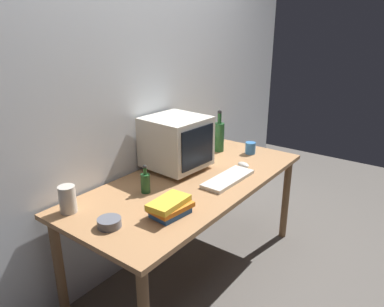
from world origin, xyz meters
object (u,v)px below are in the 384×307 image
at_px(crt_monitor, 176,143).
at_px(metal_canister, 68,199).
at_px(bottle_short, 145,182).
at_px(book_stack, 170,207).
at_px(keyboard, 228,179).
at_px(bottle_tall, 219,136).
at_px(mug, 251,148).
at_px(cd_spindle, 109,223).
at_px(computer_mouse, 243,165).

bearing_deg(crt_monitor, metal_canister, 174.79).
bearing_deg(bottle_short, book_stack, -112.43).
xyz_separation_m(keyboard, bottle_tall, (0.46, 0.37, 0.11)).
bearing_deg(book_stack, keyboard, -1.31).
bearing_deg(mug, bottle_tall, 113.56).
height_order(crt_monitor, mug, crt_monitor).
distance_m(cd_spindle, metal_canister, 0.30).
bearing_deg(crt_monitor, bottle_short, -167.53).
xyz_separation_m(bottle_tall, bottle_short, (-0.90, -0.06, -0.06)).
xyz_separation_m(computer_mouse, cd_spindle, (-1.10, 0.14, 0.00)).
height_order(computer_mouse, metal_canister, metal_canister).
xyz_separation_m(computer_mouse, metal_canister, (-1.13, 0.44, 0.06)).
distance_m(computer_mouse, bottle_short, 0.76).
bearing_deg(cd_spindle, keyboard, -11.89).
distance_m(bottle_tall, cd_spindle, 1.32).
distance_m(crt_monitor, mug, 0.67).
relative_size(computer_mouse, metal_canister, 0.67).
relative_size(keyboard, metal_canister, 2.80).
xyz_separation_m(cd_spindle, metal_canister, (-0.03, 0.29, 0.05)).
relative_size(keyboard, book_stack, 1.68).
distance_m(bottle_tall, metal_canister, 1.33).
bearing_deg(bottle_tall, metal_canister, 175.47).
height_order(computer_mouse, bottle_tall, bottle_tall).
height_order(crt_monitor, bottle_short, crt_monitor).
relative_size(mug, cd_spindle, 1.00).
height_order(keyboard, mug, mug).
height_order(crt_monitor, cd_spindle, crt_monitor).
xyz_separation_m(keyboard, bottle_short, (-0.45, 0.31, 0.05)).
xyz_separation_m(crt_monitor, keyboard, (0.04, -0.40, -0.18)).
height_order(computer_mouse, bottle_short, bottle_short).
relative_size(crt_monitor, metal_canister, 2.73).
bearing_deg(mug, crt_monitor, 156.53).
bearing_deg(mug, bottle_short, 170.35).
bearing_deg(bottle_short, cd_spindle, -161.95).
distance_m(keyboard, metal_canister, 0.99).
relative_size(computer_mouse, bottle_short, 0.57).
height_order(book_stack, metal_canister, metal_canister).
xyz_separation_m(keyboard, metal_canister, (-0.87, 0.47, 0.06)).
bearing_deg(computer_mouse, keyboard, -151.50).
relative_size(book_stack, mug, 2.09).
distance_m(keyboard, computer_mouse, 0.26).
xyz_separation_m(keyboard, mug, (0.56, 0.14, 0.03)).
height_order(mug, metal_canister, metal_canister).
relative_size(bottle_tall, book_stack, 1.33).
relative_size(keyboard, computer_mouse, 4.20).
bearing_deg(bottle_tall, mug, -66.44).
bearing_deg(keyboard, book_stack, 179.98).
bearing_deg(bottle_tall, cd_spindle, -171.73).
bearing_deg(keyboard, mug, 15.01).
height_order(bottle_tall, bottle_short, bottle_tall).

